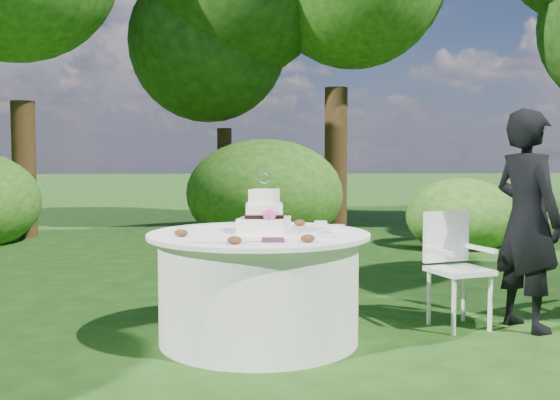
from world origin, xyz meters
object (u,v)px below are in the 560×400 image
object	(u,v)px
napkins	(273,240)
cake	(264,216)
guest	(527,220)
chair	(454,259)
table	(259,286)

from	to	relation	value
napkins	cake	world-z (taller)	cake
napkins	guest	world-z (taller)	guest
chair	table	bearing A→B (deg)	-167.88
guest	cake	bearing A→B (deg)	73.93
guest	table	size ratio (longest dim) A/B	1.06
guest	chair	bearing A→B (deg)	55.84
guest	cake	xyz separation A→B (m)	(-1.98, -0.18, 0.05)
cake	guest	bearing A→B (deg)	5.09
guest	chair	distance (m)	0.61
napkins	cake	xyz separation A→B (m)	(-0.04, 0.49, 0.10)
napkins	chair	size ratio (longest dim) A/B	0.16
napkins	chair	distance (m)	1.65
napkins	cake	bearing A→B (deg)	94.57
chair	guest	bearing A→B (deg)	-13.00
cake	table	bearing A→B (deg)	-144.99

